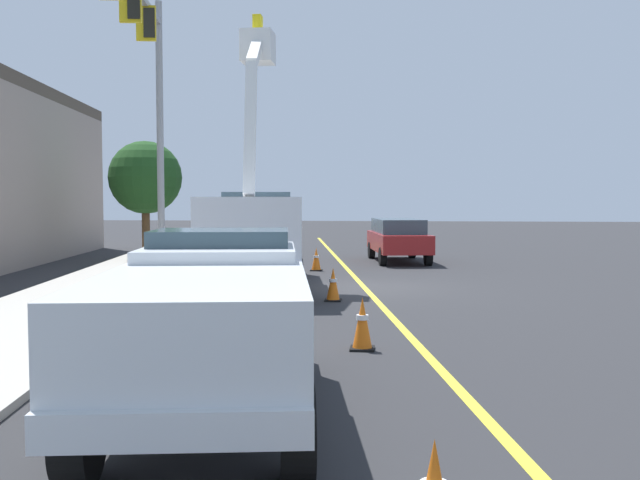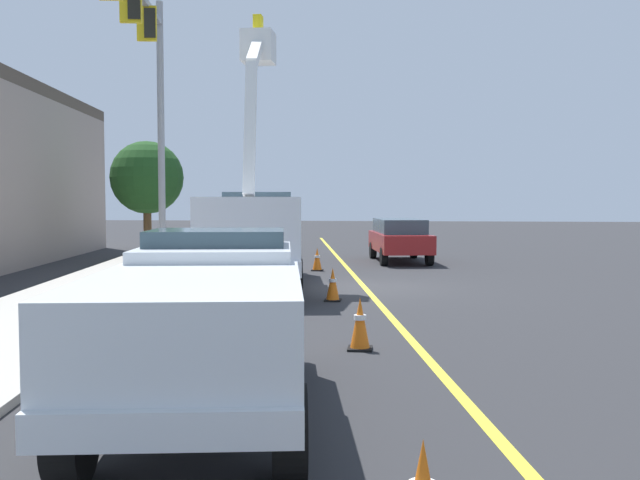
{
  "view_description": "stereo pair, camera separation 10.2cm",
  "coord_description": "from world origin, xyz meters",
  "px_view_note": "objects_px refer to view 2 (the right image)",
  "views": [
    {
      "loc": [
        -19.4,
        -0.75,
        2.46
      ],
      "look_at": [
        -1.33,
        1.11,
        1.4
      ],
      "focal_mm": 39.08,
      "sensor_mm": 36.0,
      "label": 1
    },
    {
      "loc": [
        -19.39,
        -0.85,
        2.46
      ],
      "look_at": [
        -1.33,
        1.11,
        1.4
      ],
      "focal_mm": 39.08,
      "sensor_mm": 36.0,
      "label": 2
    }
  ],
  "objects_px": {
    "traffic_cone_mid_rear": "(333,285)",
    "traffic_cone_trailing": "(317,259)",
    "service_pickup_truck": "(205,319)",
    "utility_bucket_truck": "(254,229)",
    "traffic_signal_mast": "(147,67)",
    "traffic_cone_mid_front": "(360,324)",
    "passing_minivan": "(399,237)"
  },
  "relations": [
    {
      "from": "service_pickup_truck",
      "to": "traffic_cone_trailing",
      "type": "bearing_deg",
      "value": 1.95
    },
    {
      "from": "traffic_cone_mid_front",
      "to": "traffic_signal_mast",
      "type": "relative_size",
      "value": 0.1
    },
    {
      "from": "traffic_cone_trailing",
      "to": "traffic_signal_mast",
      "type": "xyz_separation_m",
      "value": [
        -4.14,
        4.47,
        5.88
      ]
    },
    {
      "from": "service_pickup_truck",
      "to": "traffic_cone_trailing",
      "type": "height_order",
      "value": "service_pickup_truck"
    },
    {
      "from": "service_pickup_truck",
      "to": "passing_minivan",
      "type": "bearing_deg",
      "value": -6.51
    },
    {
      "from": "service_pickup_truck",
      "to": "traffic_cone_mid_front",
      "type": "distance_m",
      "value": 4.07
    },
    {
      "from": "traffic_cone_trailing",
      "to": "passing_minivan",
      "type": "bearing_deg",
      "value": -36.36
    },
    {
      "from": "service_pickup_truck",
      "to": "traffic_signal_mast",
      "type": "relative_size",
      "value": 0.67
    },
    {
      "from": "service_pickup_truck",
      "to": "traffic_cone_mid_rear",
      "type": "height_order",
      "value": "service_pickup_truck"
    },
    {
      "from": "passing_minivan",
      "to": "traffic_cone_mid_front",
      "type": "bearing_deg",
      "value": 177.45
    },
    {
      "from": "traffic_cone_mid_rear",
      "to": "traffic_cone_mid_front",
      "type": "bearing_deg",
      "value": -170.2
    },
    {
      "from": "traffic_cone_trailing",
      "to": "traffic_cone_mid_rear",
      "type": "bearing_deg",
      "value": -170.54
    },
    {
      "from": "passing_minivan",
      "to": "traffic_cone_mid_front",
      "type": "relative_size",
      "value": 5.81
    },
    {
      "from": "utility_bucket_truck",
      "to": "traffic_cone_trailing",
      "type": "height_order",
      "value": "utility_bucket_truck"
    },
    {
      "from": "utility_bucket_truck",
      "to": "traffic_cone_mid_rear",
      "type": "bearing_deg",
      "value": -135.51
    },
    {
      "from": "traffic_signal_mast",
      "to": "traffic_cone_mid_rear",
      "type": "bearing_deg",
      "value": -117.31
    },
    {
      "from": "passing_minivan",
      "to": "utility_bucket_truck",
      "type": "bearing_deg",
      "value": 153.99
    },
    {
      "from": "traffic_cone_trailing",
      "to": "traffic_signal_mast",
      "type": "distance_m",
      "value": 8.47
    },
    {
      "from": "traffic_cone_trailing",
      "to": "service_pickup_truck",
      "type": "bearing_deg",
      "value": -178.05
    },
    {
      "from": "utility_bucket_truck",
      "to": "traffic_signal_mast",
      "type": "height_order",
      "value": "traffic_signal_mast"
    },
    {
      "from": "utility_bucket_truck",
      "to": "traffic_cone_mid_front",
      "type": "distance_m",
      "value": 8.69
    },
    {
      "from": "service_pickup_truck",
      "to": "passing_minivan",
      "type": "height_order",
      "value": "service_pickup_truck"
    },
    {
      "from": "traffic_signal_mast",
      "to": "service_pickup_truck",
      "type": "bearing_deg",
      "value": -157.34
    },
    {
      "from": "passing_minivan",
      "to": "traffic_signal_mast",
      "type": "height_order",
      "value": "traffic_signal_mast"
    },
    {
      "from": "service_pickup_truck",
      "to": "traffic_cone_trailing",
      "type": "distance_m",
      "value": 16.2
    },
    {
      "from": "traffic_cone_mid_front",
      "to": "traffic_cone_trailing",
      "type": "relative_size",
      "value": 1.09
    },
    {
      "from": "traffic_cone_mid_rear",
      "to": "service_pickup_truck",
      "type": "bearing_deg",
      "value": 176.09
    },
    {
      "from": "traffic_signal_mast",
      "to": "utility_bucket_truck",
      "type": "bearing_deg",
      "value": -97.54
    },
    {
      "from": "traffic_cone_mid_rear",
      "to": "traffic_cone_trailing",
      "type": "height_order",
      "value": "traffic_cone_mid_rear"
    },
    {
      "from": "utility_bucket_truck",
      "to": "traffic_cone_trailing",
      "type": "relative_size",
      "value": 10.64
    },
    {
      "from": "traffic_cone_trailing",
      "to": "traffic_signal_mast",
      "type": "relative_size",
      "value": 0.09
    },
    {
      "from": "traffic_cone_mid_front",
      "to": "traffic_signal_mast",
      "type": "height_order",
      "value": "traffic_signal_mast"
    }
  ]
}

